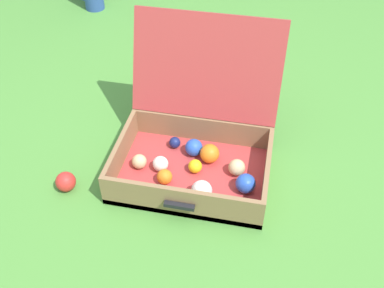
# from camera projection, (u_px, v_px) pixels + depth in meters

# --- Properties ---
(ground_plane) EXTENTS (16.00, 16.00, 0.00)m
(ground_plane) POSITION_uv_depth(u_px,v_px,m) (206.00, 193.00, 1.71)
(ground_plane) COLOR #4C8C38
(open_suitcase) EXTENTS (0.59, 0.59, 0.53)m
(open_suitcase) POSITION_uv_depth(u_px,v_px,m) (197.00, 142.00, 1.75)
(open_suitcase) COLOR #B23838
(open_suitcase) RESTS_ON ground
(stray_ball_on_grass) EXTENTS (0.08, 0.08, 0.08)m
(stray_ball_on_grass) POSITION_uv_depth(u_px,v_px,m) (66.00, 182.00, 1.70)
(stray_ball_on_grass) COLOR red
(stray_ball_on_grass) RESTS_ON ground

